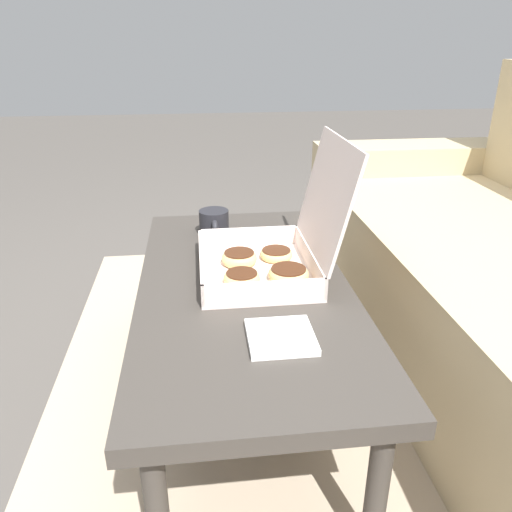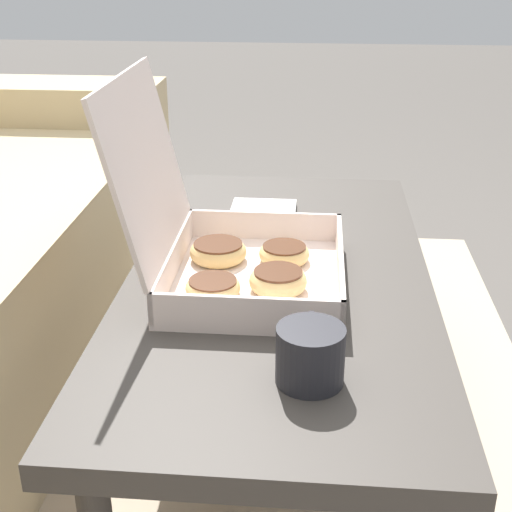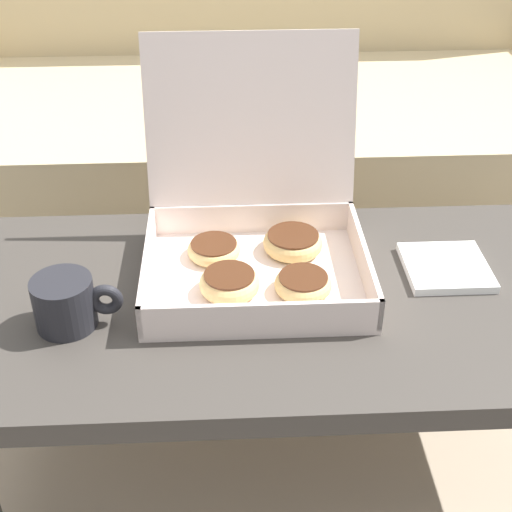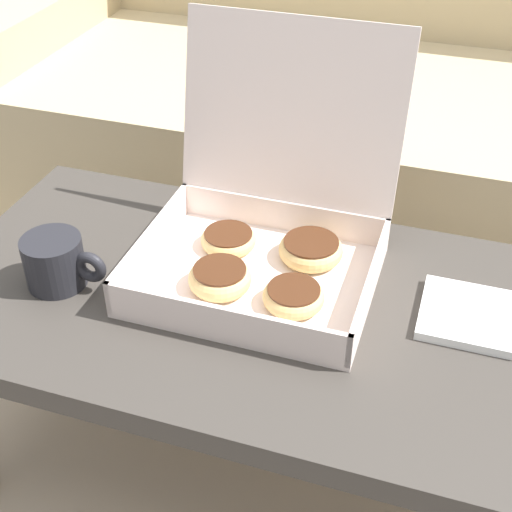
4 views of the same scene
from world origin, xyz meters
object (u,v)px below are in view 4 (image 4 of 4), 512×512
coffee_table (280,323)px  pastry_box (268,233)px  coffee_mug (56,262)px  couch (380,117)px

coffee_table → pastry_box: pastry_box is taller
coffee_table → coffee_mug: bearing=-169.9°
coffee_table → pastry_box: (-0.05, 0.08, 0.10)m
pastry_box → couch: bearing=86.8°
pastry_box → coffee_mug: size_ratio=2.72×
coffee_mug → pastry_box: bearing=26.1°
couch → pastry_box: 0.84m
couch → coffee_mug: 1.04m
coffee_table → coffee_mug: 0.36m
couch → coffee_table: couch is taller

